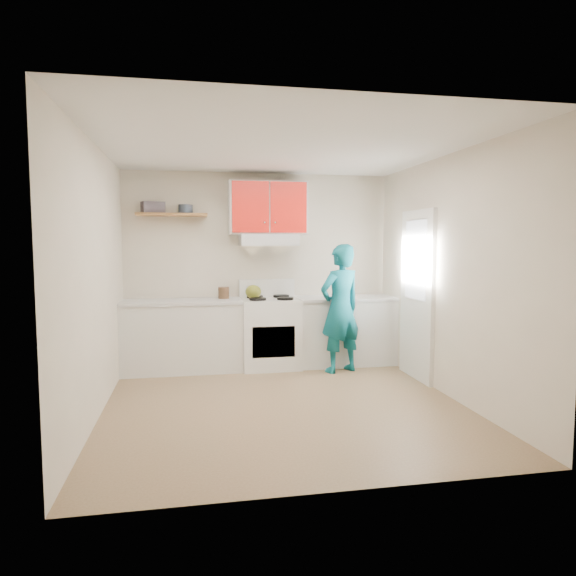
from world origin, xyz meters
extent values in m
plane|color=brown|center=(0.00, 0.00, 0.00)|extent=(3.80, 3.80, 0.00)
cube|color=white|center=(0.00, 0.00, 2.60)|extent=(3.60, 3.80, 0.04)
cube|color=beige|center=(0.00, 1.90, 1.30)|extent=(3.60, 0.04, 2.60)
cube|color=beige|center=(0.00, -1.90, 1.30)|extent=(3.60, 0.04, 2.60)
cube|color=beige|center=(-1.80, 0.00, 1.30)|extent=(0.04, 3.80, 2.60)
cube|color=beige|center=(1.80, 0.00, 1.30)|extent=(0.04, 3.80, 2.60)
cube|color=white|center=(1.78, 0.70, 1.02)|extent=(0.05, 0.85, 2.05)
cube|color=white|center=(1.75, 0.70, 1.45)|extent=(0.01, 0.55, 0.95)
cube|color=silver|center=(-1.04, 1.60, 0.45)|extent=(1.52, 0.60, 0.90)
cube|color=silver|center=(1.14, 1.60, 0.45)|extent=(1.32, 0.60, 0.90)
cube|color=white|center=(0.10, 1.57, 0.46)|extent=(0.76, 0.65, 0.92)
cube|color=silver|center=(0.10, 1.68, 1.70)|extent=(0.76, 0.44, 0.15)
cube|color=red|center=(0.10, 1.73, 2.12)|extent=(1.02, 0.33, 0.70)
cube|color=brown|center=(-1.15, 1.75, 2.02)|extent=(0.90, 0.30, 0.04)
cube|color=#433A42|center=(-1.39, 1.74, 2.11)|extent=(0.32, 0.27, 0.14)
cylinder|color=#333D4C|center=(-0.98, 1.77, 2.09)|extent=(0.25, 0.25, 0.11)
ellipsoid|color=olive|center=(-0.11, 1.64, 1.01)|extent=(0.24, 0.24, 0.18)
cylinder|color=#48311F|center=(-0.50, 1.70, 0.99)|extent=(0.18, 0.18, 0.17)
cube|color=olive|center=(0.85, 1.48, 0.91)|extent=(0.33, 0.27, 0.02)
cube|color=red|center=(1.52, 1.66, 0.90)|extent=(0.36, 0.32, 0.01)
imported|color=#0B5B69|center=(0.95, 1.17, 0.82)|extent=(0.70, 0.59, 1.64)
camera|label=1|loc=(-0.91, -5.03, 1.65)|focal=31.66mm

